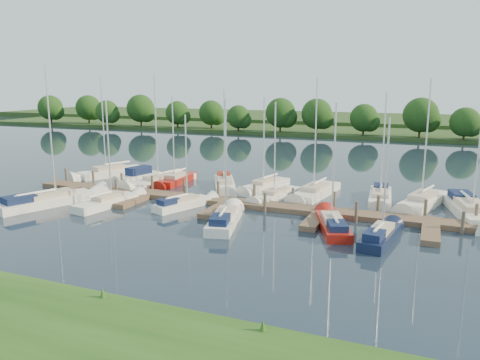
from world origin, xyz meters
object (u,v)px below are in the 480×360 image
at_px(motorboat, 138,177).
at_px(sailboat_s_2, 184,204).
at_px(dock, 227,204).
at_px(sailboat_n_5, 265,187).
at_px(sailboat_n_0, 108,174).

height_order(motorboat, sailboat_s_2, sailboat_s_2).
bearing_deg(dock, sailboat_n_5, 83.13).
xyz_separation_m(motorboat, sailboat_s_2, (9.95, -7.85, -0.06)).
bearing_deg(sailboat_n_5, dock, 97.32).
relative_size(sailboat_n_5, sailboat_s_2, 1.15).
bearing_deg(sailboat_n_0, motorboat, -165.84).
height_order(dock, motorboat, motorboat).
distance_m(sailboat_n_0, sailboat_n_5, 18.32).
relative_size(dock, sailboat_n_0, 3.58).
relative_size(sailboat_n_0, motorboat, 1.95).
xyz_separation_m(dock, sailboat_s_2, (-3.14, -1.77, 0.11)).
bearing_deg(sailboat_s_2, motorboat, 163.27).
relative_size(dock, motorboat, 6.99).
relative_size(sailboat_n_0, sailboat_s_2, 1.39).
bearing_deg(motorboat, dock, 168.79).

